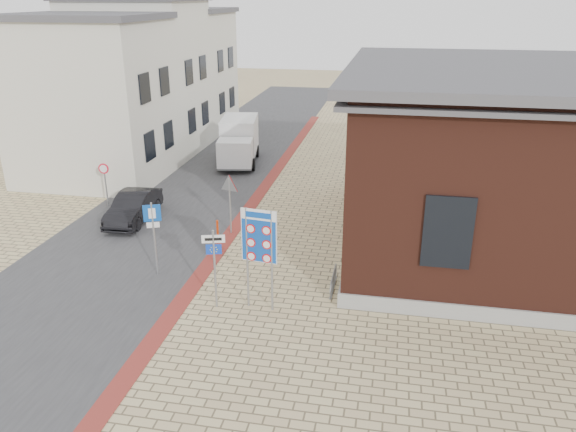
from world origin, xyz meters
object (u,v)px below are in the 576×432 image
Objects in this scene: parking_sign at (153,226)px; essen_sign at (214,257)px; border_sign at (259,238)px; box_truck at (239,141)px; sedan at (133,207)px; bollard at (218,232)px.

essen_sign is at bearing -54.60° from parking_sign.
box_truck is at bearing 114.99° from border_sign.
essen_sign is at bearing -164.51° from border_sign.
box_truck is 1.89× the size of parking_sign.
parking_sign reaches higher than essen_sign.
parking_sign is (3.00, -4.55, 1.21)m from sedan.
border_sign is (7.06, -6.05, 1.76)m from sedan.
essen_sign is (-1.36, -0.20, -0.64)m from border_sign.
box_truck reaches higher than bollard.
essen_sign is 3.19m from parking_sign.
box_truck is 1.95× the size of essen_sign.
sedan reaches higher than bollard.
sedan is 0.75× the size of box_truck.
bollard is at bearing 129.06° from border_sign.
border_sign is at bearing -6.92° from essen_sign.
parking_sign reaches higher than bollard.
border_sign is 1.26× the size of essen_sign.
bollard is at bearing 91.78° from essen_sign.
border_sign is at bearing -81.58° from box_truck.
essen_sign is 0.97× the size of parking_sign.
box_truck is 5.35× the size of bollard.
border_sign is 1.23× the size of parking_sign.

